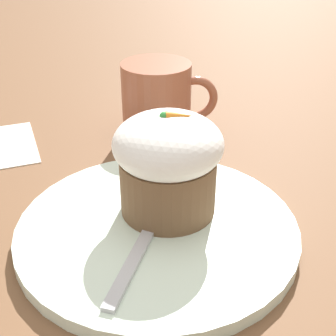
{
  "coord_description": "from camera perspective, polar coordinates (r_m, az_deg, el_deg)",
  "views": [
    {
      "loc": [
        -0.02,
        -0.32,
        0.25
      ],
      "look_at": [
        0.01,
        0.02,
        0.05
      ],
      "focal_mm": 50.0,
      "sensor_mm": 36.0,
      "label": 1
    }
  ],
  "objects": [
    {
      "name": "spoon",
      "position": [
        0.39,
        -2.29,
        -7.49
      ],
      "size": [
        0.06,
        0.13,
        0.01
      ],
      "color": "#B7B7BC",
      "rests_on": "dessert_plate"
    },
    {
      "name": "dessert_plate",
      "position": [
        0.4,
        -1.32,
        -7.45
      ],
      "size": [
        0.24,
        0.24,
        0.01
      ],
      "color": "silver",
      "rests_on": "ground_plane"
    },
    {
      "name": "ground_plane",
      "position": [
        0.4,
        -1.31,
        -8.13
      ],
      "size": [
        4.0,
        4.0,
        0.0
      ],
      "primitive_type": "plane",
      "color": "brown"
    },
    {
      "name": "carrot_cake",
      "position": [
        0.39,
        0.0,
        0.7
      ],
      "size": [
        0.09,
        0.09,
        0.09
      ],
      "color": "brown",
      "rests_on": "dessert_plate"
    },
    {
      "name": "coffee_cup",
      "position": [
        0.56,
        -1.19,
        8.35
      ],
      "size": [
        0.11,
        0.08,
        0.09
      ],
      "color": "#9E563D",
      "rests_on": "ground_plane"
    }
  ]
}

